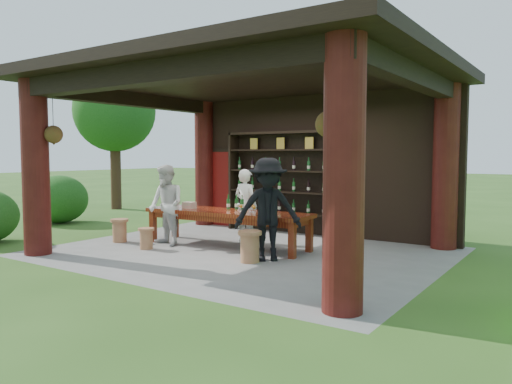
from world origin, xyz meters
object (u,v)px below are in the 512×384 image
Objects in this scene: tasting_table at (227,216)px; stool_near_left at (146,238)px; stool_far_left at (120,230)px; guest_woman at (166,205)px; host at (246,206)px; wine_shelf at (279,182)px; stool_near_right at (250,246)px; napkin_basket at (189,205)px; guest_man at (268,210)px.

tasting_table is 1.68m from stool_near_left.
stool_far_left is 1.31m from guest_woman.
tasting_table is 0.68m from host.
wine_shelf reaches higher than tasting_table.
stool_near_right is 0.35× the size of host.
tasting_table is at bearing 20.76° from stool_far_left.
stool_far_left is 1.65m from napkin_basket.
napkin_basket is at bearing 158.91° from stool_near_right.
guest_man is (2.57, -0.08, 0.07)m from guest_woman.
tasting_table is at bearing 8.09° from napkin_basket.
wine_shelf is at bearing 70.55° from napkin_basket.
host is (-1.23, 1.62, 0.50)m from stool_near_right.
stool_near_right is (2.43, 0.15, 0.07)m from stool_near_left.
stool_near_left is 0.77× the size of stool_near_right.
stool_near_right is 0.72m from guest_man.
guest_man is at bearing 57.54° from stool_near_right.
stool_near_right is at bearing -37.77° from tasting_table.
stool_near_right is 0.33× the size of guest_woman.
wine_shelf is 1.76× the size of host.
stool_far_left is at bearing 178.42° from stool_near_right.
guest_man reaches higher than host.
wine_shelf reaches higher than stool_near_left.
guest_woman is at bearing 171.04° from stool_near_right.
host is 0.86× the size of guest_man.
stool_near_left is 1.18m from napkin_basket.
host is at bearing 62.97° from guest_woman.
guest_woman is (1.14, 0.28, 0.58)m from stool_far_left.
host is at bearing 127.19° from stool_near_right.
stool_near_right is at bearing 132.01° from host.
stool_near_right is at bearing 6.85° from guest_woman.
napkin_basket is (-0.83, -2.35, -0.41)m from wine_shelf.
stool_near_right reaches higher than stool_near_left.
host is 6.11× the size of napkin_basket.
tasting_table is 8.62× the size of stool_near_left.
host is at bearing 99.22° from guest_man.
napkin_basket is at bearing 79.26° from guest_woman.
host is at bearing 89.00° from tasting_table.
host is 1.94m from guest_man.
guest_man is (1.52, -2.88, -0.31)m from wine_shelf.
host is (0.10, -1.56, -0.44)m from wine_shelf.
stool_far_left is at bearing -159.24° from tasting_table.
napkin_basket is (-0.91, -0.13, 0.18)m from tasting_table.
guest_woman is at bearing 13.76° from stool_far_left.
stool_far_left is 0.30× the size of guest_woman.
wine_shelf is 3.02m from guest_woman.
guest_woman is at bearing -116.54° from napkin_basket.
wine_shelf reaches higher than napkin_basket.
guest_man is at bearing 14.08° from guest_woman.
tasting_table is at bearing -87.80° from wine_shelf.
stool_far_left is at bearing -151.72° from napkin_basket.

